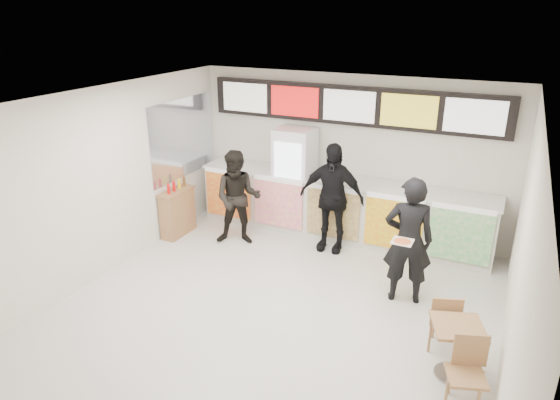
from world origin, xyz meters
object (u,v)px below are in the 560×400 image
Objects in this scene: customer_main at (408,241)px; condiment_ledge at (178,212)px; drinks_fridge at (295,180)px; service_counter at (339,209)px; customer_mid at (331,198)px; customer_left at (238,198)px; cafe_table at (456,341)px.

condiment_ledge is (-4.42, 0.45, -0.51)m from customer_main.
service_counter is at bearing -0.99° from drinks_fridge.
customer_mid is at bearing 13.28° from condiment_ledge.
customer_main reaches higher than customer_left.
customer_main is (1.60, -1.66, 0.39)m from service_counter.
customer_mid is 1.85× the size of condiment_ledge.
condiment_ledge is (-5.32, 1.87, -0.03)m from cafe_table.
customer_mid is (0.96, -0.56, -0.02)m from drinks_fridge.
drinks_fridge is at bearing 36.56° from customer_left.
customer_mid is at bearing -4.71° from customer_left.
drinks_fridge is 1.04× the size of customer_main.
drinks_fridge is 1.24m from customer_left.
drinks_fridge is 4.66m from cafe_table.
customer_left is (-1.58, -1.04, 0.31)m from service_counter.
drinks_fridge is at bearing 118.72° from cafe_table.
drinks_fridge is (-0.93, 0.02, 0.43)m from service_counter.
service_counter is 5.22× the size of condiment_ledge.
customer_left is 1.19× the size of cafe_table.
drinks_fridge is 1.88× the size of condiment_ledge.
drinks_fridge is at bearing 179.01° from service_counter.
customer_mid is (1.61, 0.49, 0.11)m from customer_left.
customer_main is 1.31× the size of cafe_table.
drinks_fridge is 3.04m from customer_main.
customer_main is at bearing -46.06° from service_counter.
customer_main is 1.93m from customer_mid.
drinks_fridge is at bearing -48.66° from customer_main.
cafe_table is at bearing -50.98° from service_counter.
cafe_table is at bearing -42.08° from drinks_fridge.
customer_left is 1.68m from customer_mid.
drinks_fridge reaches higher than service_counter.
condiment_ledge is at bearing 141.41° from cafe_table.
service_counter is at bearing -61.24° from customer_main.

